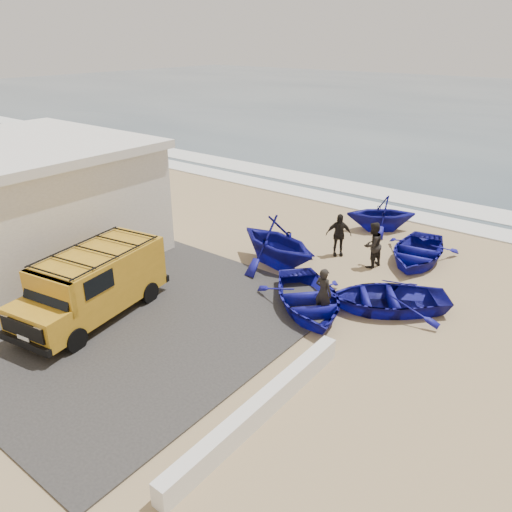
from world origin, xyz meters
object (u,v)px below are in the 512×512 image
Objects in this scene: boat_near_left at (308,298)px; boat_far_left at (381,213)px; van at (94,282)px; fisherman_front at (323,293)px; building at (2,205)px; boat_mid_left at (277,241)px; fisherman_middle at (372,245)px; parapet at (260,408)px; boat_near_right at (386,298)px; fisherman_back at (339,235)px; boat_mid_right at (417,251)px.

boat_near_left is 7.84m from boat_far_left.
fisherman_front is (5.38, 4.14, -0.33)m from van.
boat_near_left is at bearing 18.93° from building.
boat_mid_left is 5.85m from boat_far_left.
boat_near_left is at bearing 11.24° from fisherman_middle.
boat_near_left is at bearing -28.07° from boat_far_left.
van is at bearing -4.69° from building.
building is 12.68m from parapet.
boat_near_right is 1.29× the size of boat_far_left.
parapet is 6.20m from boat_near_right.
van is at bearing -85.91° from boat_near_right.
fisherman_back reaches higher than boat_near_right.
fisherman_middle is at bearing -77.51° from fisherman_front.
boat_mid_left reaches higher than fisherman_front.
boat_far_left is (1.43, 5.67, -0.17)m from boat_mid_left.
fisherman_middle is (-0.41, 4.11, 0.07)m from fisherman_front.
boat_mid_right is (-0.60, 4.04, -0.00)m from boat_near_right.
boat_mid_left reaches higher than boat_mid_right.
building is 5.66× the size of fisherman_back.
boat_near_right is at bearing 30.92° from van.
building is 13.76m from boat_near_right.
fisherman_middle is at bearing 35.53° from building.
boat_near_left is 2.27× the size of fisherman_middle.
fisherman_back reaches higher than boat_mid_right.
fisherman_middle is at bearing -16.75° from boat_far_left.
fisherman_front is at bearing 18.76° from fisherman_middle.
building is 2.65× the size of boat_mid_left.
boat_far_left is (9.51, 11.42, -1.39)m from building.
boat_near_right and boat_mid_right have the same top height.
boat_far_left is at bearing 51.34° from fisherman_back.
fisherman_middle is (2.80, 2.01, -0.08)m from boat_mid_left.
fisherman_back is at bearing -162.69° from boat_mid_right.
fisherman_back is (-2.62, -1.30, 0.44)m from boat_mid_right.
van is 6.43m from boat_near_left.
parapet is 8.10m from boat_mid_left.
building is at bearing 152.37° from boat_near_left.
building is 15.26m from boat_mid_right.
boat_near_left is at bearing -108.96° from fisherman_back.
boat_near_left is at bearing -87.10° from boat_near_right.
fisherman_front is at bearing -106.50° from boat_mid_right.
van is 1.73× the size of boat_far_left.
van is 3.04× the size of fisherman_back.
building reaches higher than fisherman_front.
fisherman_back is at bearing 58.15° from van.
fisherman_back is (-0.12, -3.48, 0.06)m from boat_far_left.
boat_mid_left is 2.55m from fisherman_back.
building is 12.37m from fisherman_back.
boat_far_left is at bearing 103.52° from parapet.
boat_near_right is at bearing -90.69° from boat_mid_right.
boat_mid_left is 3.84m from fisherman_front.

